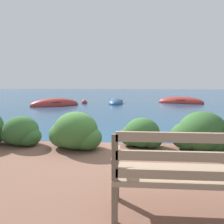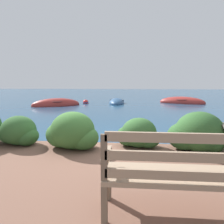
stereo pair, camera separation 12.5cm
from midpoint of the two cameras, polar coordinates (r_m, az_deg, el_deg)
The scene contains 10 objects.
ground_plane at distance 4.67m, azimuth -1.32°, elevation -11.29°, with size 80.00×80.00×0.00m.
park_bench at distance 2.18m, azimuth 19.32°, elevation -15.87°, with size 1.51×0.48×0.93m.
hedge_clump_left at distance 4.82m, azimuth -25.31°, elevation -5.31°, with size 0.94×0.68×0.64m.
hedge_clump_centre at distance 4.20m, azimuth -11.28°, elevation -5.82°, with size 1.13×0.81×0.77m.
hedge_clump_right at distance 4.28m, azimuth 7.55°, elevation -6.33°, with size 0.92×0.66×0.62m.
hedge_clump_far_right at distance 4.36m, azimuth 23.34°, elevation -5.72°, with size 1.17×0.84×0.79m.
rowboat_nearest at distance 13.88m, azimuth -16.22°, elevation 2.00°, with size 3.28×2.51×0.88m.
rowboat_mid at distance 14.89m, azimuth 0.77°, elevation 2.71°, with size 1.12×2.58×0.67m.
rowboat_far at distance 15.89m, azimuth 18.77°, elevation 2.67°, with size 3.48×2.26×0.86m.
mooring_buoy at distance 15.05m, azimuth -8.13°, elevation 2.74°, with size 0.45×0.45×0.41m.
Camera 1 is at (0.34, -4.38, 1.59)m, focal length 32.00 mm.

